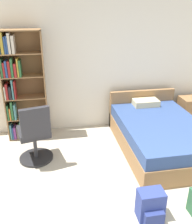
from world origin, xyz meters
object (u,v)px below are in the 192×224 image
backpack_blue (151,206)px  nightstand (192,111)px  bed (159,134)px  office_chair (35,136)px  bookshelf (19,86)px

backpack_blue → nightstand: bearing=51.8°
bed → nightstand: bearing=36.4°
nightstand → office_chair: bearing=-164.9°
backpack_blue → office_chair: bearing=133.5°
bed → nightstand: (1.09, 0.81, 0.02)m
bookshelf → bed: bookshelf is taller
bookshelf → bed: bearing=-19.4°
bookshelf → nightstand: bearing=-0.9°
bookshelf → backpack_blue: size_ratio=5.23×
nightstand → bed: bearing=-143.6°
bed → bookshelf: bearing=160.6°
bookshelf → nightstand: size_ratio=3.37×
nightstand → backpack_blue: size_ratio=1.55×
nightstand → bookshelf: bearing=179.1°
bookshelf → backpack_blue: 3.06m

